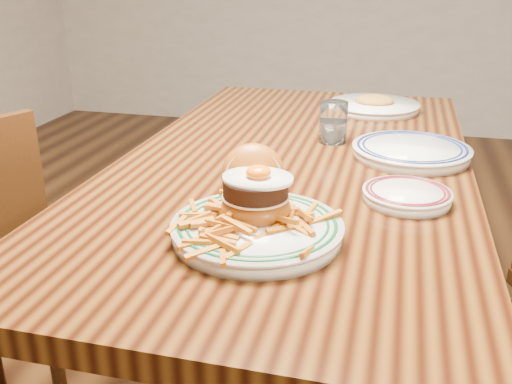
# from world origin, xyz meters

# --- Properties ---
(table) EXTENTS (0.85, 1.60, 0.75)m
(table) POSITION_xyz_m (0.00, 0.00, 0.66)
(table) COLOR black
(table) RESTS_ON floor
(main_plate) EXTENTS (0.31, 0.33, 0.15)m
(main_plate) POSITION_xyz_m (0.01, -0.44, 0.79)
(main_plate) COLOR white
(main_plate) RESTS_ON table
(side_plate) EXTENTS (0.18, 0.18, 0.03)m
(side_plate) POSITION_xyz_m (0.27, -0.22, 0.77)
(side_plate) COLOR white
(side_plate) RESTS_ON table
(rear_plate) EXTENTS (0.29, 0.29, 0.03)m
(rear_plate) POSITION_xyz_m (0.28, 0.08, 0.77)
(rear_plate) COLOR white
(rear_plate) RESTS_ON table
(water_glass) EXTENTS (0.07, 0.07, 0.11)m
(water_glass) POSITION_xyz_m (0.07, 0.16, 0.80)
(water_glass) COLOR white
(water_glass) RESTS_ON table
(far_plate) EXTENTS (0.29, 0.29, 0.05)m
(far_plate) POSITION_xyz_m (0.16, 0.55, 0.77)
(far_plate) COLOR white
(far_plate) RESTS_ON table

